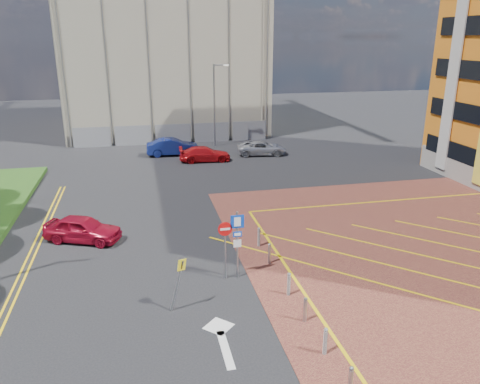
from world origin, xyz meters
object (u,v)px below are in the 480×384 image
object	(u,v)px
lamp_back	(215,102)
car_blue_back	(173,147)
warning_sign	(179,278)
car_red_left	(83,229)
car_red_back	(205,154)
car_silver_back	(262,148)
sign_cluster	(233,239)

from	to	relation	value
lamp_back	car_blue_back	size ratio (longest dim) A/B	1.68
lamp_back	warning_sign	distance (m)	29.97
lamp_back	car_red_left	bearing A→B (deg)	-116.95
car_red_back	car_silver_back	bearing A→B (deg)	-74.93
car_blue_back	car_silver_back	bearing A→B (deg)	-99.99
lamp_back	car_silver_back	world-z (taller)	lamp_back
lamp_back	car_red_back	xyz separation A→B (m)	(-1.96, -5.86, -3.71)
car_red_back	car_red_left	bearing A→B (deg)	152.84
lamp_back	car_blue_back	distance (m)	6.51
warning_sign	lamp_back	bearing A→B (deg)	77.62
sign_cluster	car_silver_back	size ratio (longest dim) A/B	0.71
car_red_left	car_blue_back	xyz separation A→B (m)	(6.29, 18.28, 0.09)
car_red_left	car_blue_back	size ratio (longest dim) A/B	0.86
car_red_back	warning_sign	bearing A→B (deg)	171.92
warning_sign	car_red_back	xyz separation A→B (m)	(4.43, 23.27, -0.78)
warning_sign	car_red_left	world-z (taller)	warning_sign
car_red_left	car_red_back	bearing A→B (deg)	-6.85
car_red_left	sign_cluster	bearing A→B (deg)	-106.13
car_silver_back	car_blue_back	bearing A→B (deg)	86.63
lamp_back	car_red_left	size ratio (longest dim) A/B	1.95
warning_sign	car_red_left	distance (m)	9.04
sign_cluster	car_silver_back	distance (m)	23.58
warning_sign	car_red_back	world-z (taller)	warning_sign
car_red_left	car_silver_back	distance (m)	21.99
sign_cluster	car_red_back	distance (m)	21.28
lamp_back	car_silver_back	xyz separation A→B (m)	(3.55, -4.65, -3.73)
warning_sign	car_red_back	size ratio (longest dim) A/B	0.50
lamp_back	car_blue_back	world-z (taller)	lamp_back
car_red_left	car_blue_back	world-z (taller)	car_blue_back
car_silver_back	warning_sign	bearing A→B (deg)	166.01
warning_sign	car_red_left	xyz separation A→B (m)	(-4.43, 7.84, -0.73)
car_red_back	car_silver_back	distance (m)	5.64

